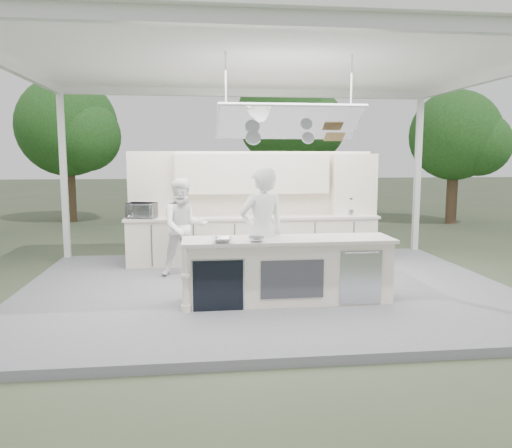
{
  "coord_description": "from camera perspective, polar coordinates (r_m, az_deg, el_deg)",
  "views": [
    {
      "loc": [
        -1.12,
        -8.03,
        2.26
      ],
      "look_at": [
        -0.12,
        0.4,
        1.11
      ],
      "focal_mm": 35.0,
      "sensor_mm": 36.0,
      "label": 1
    }
  ],
  "objects": [
    {
      "name": "demo_island",
      "position": [
        7.42,
        3.51,
        -5.26
      ],
      "size": [
        3.1,
        0.79,
        0.95
      ],
      "color": "white",
      "rests_on": "stage_deck"
    },
    {
      "name": "stage_deck",
      "position": [
        8.4,
        1.15,
        -7.48
      ],
      "size": [
        8.0,
        6.0,
        0.12
      ],
      "primitive_type": "cube",
      "color": "slate",
      "rests_on": "ground"
    },
    {
      "name": "bowl_small",
      "position": [
        7.02,
        0.04,
        -1.76
      ],
      "size": [
        0.27,
        0.27,
        0.07
      ],
      "primitive_type": "imported",
      "rotation": [
        0.0,
        0.0,
        0.27
      ],
      "color": "#AFB1B6",
      "rests_on": "demo_island"
    },
    {
      "name": "tree_cluster",
      "position": [
        17.86,
        -3.76,
        10.97
      ],
      "size": [
        19.55,
        9.4,
        5.85
      ],
      "color": "#513B28",
      "rests_on": "ground"
    },
    {
      "name": "ground",
      "position": [
        8.41,
        1.15,
        -7.88
      ],
      "size": [
        90.0,
        90.0,
        0.0
      ],
      "primitive_type": "plane",
      "color": "#474F36",
      "rests_on": "ground"
    },
    {
      "name": "sous_chef",
      "position": [
        9.1,
        -8.23,
        -0.34
      ],
      "size": [
        0.98,
        0.83,
        1.76
      ],
      "primitive_type": "imported",
      "rotation": [
        0.0,
        0.0,
        0.21
      ],
      "color": "white",
      "rests_on": "stage_deck"
    },
    {
      "name": "back_wall_unit",
      "position": [
        10.28,
        2.0,
        3.87
      ],
      "size": [
        5.05,
        0.48,
        2.25
      ],
      "color": "white",
      "rests_on": "stage_deck"
    },
    {
      "name": "bowl_large",
      "position": [
        6.98,
        -3.89,
        -1.83
      ],
      "size": [
        0.29,
        0.29,
        0.07
      ],
      "primitive_type": "imported",
      "rotation": [
        0.0,
        0.0,
        0.02
      ],
      "color": "silver",
      "rests_on": "demo_island"
    },
    {
      "name": "back_counter",
      "position": [
        10.13,
        -0.32,
        -1.75
      ],
      "size": [
        5.08,
        0.72,
        0.95
      ],
      "color": "white",
      "rests_on": "stage_deck"
    },
    {
      "name": "toaster_oven",
      "position": [
        9.97,
        -12.95,
        1.52
      ],
      "size": [
        0.62,
        0.49,
        0.3
      ],
      "primitive_type": "imported",
      "rotation": [
        0.0,
        0.0,
        -0.25
      ],
      "color": "#BBBDC3",
      "rests_on": "back_counter"
    },
    {
      "name": "head_chef",
      "position": [
        7.48,
        0.68,
        -1.09
      ],
      "size": [
        0.84,
        0.68,
        1.99
      ],
      "primitive_type": "imported",
      "rotation": [
        0.0,
        0.0,
        3.46
      ],
      "color": "white",
      "rests_on": "stage_deck"
    },
    {
      "name": "tent",
      "position": [
        8.22,
        1.26,
        17.86
      ],
      "size": [
        8.2,
        6.2,
        3.86
      ],
      "color": "white",
      "rests_on": "ground"
    }
  ]
}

